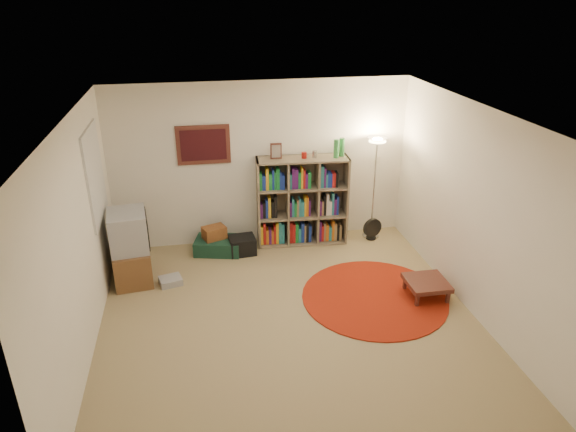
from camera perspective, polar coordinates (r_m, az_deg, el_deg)
name	(u,v)px	position (r m, az deg, el deg)	size (l,w,h in m)	color
room	(284,224)	(5.79, -0.50, -0.85)	(4.54, 4.54, 2.54)	#927E55
bookshelf	(301,202)	(7.90, 1.43, 1.53)	(1.41, 0.48, 1.66)	#74644D
floor_lamp	(376,155)	(7.94, 9.79, 6.66)	(0.37, 0.37, 1.65)	#B4B3B8
floor_fan	(372,229)	(8.28, 9.33, -1.43)	(0.31, 0.20, 0.35)	black
tv_stand	(131,248)	(7.24, -17.06, -3.43)	(0.56, 0.74, 1.01)	brown
dvd_box	(171,281)	(7.21, -12.92, -7.04)	(0.34, 0.30, 0.10)	#9B9A9F
suitcase	(218,246)	(7.88, -7.74, -3.27)	(0.77, 0.59, 0.22)	#123225
wicker_basket	(214,233)	(7.82, -8.20, -1.84)	(0.39, 0.34, 0.19)	brown
duffel_bag	(242,245)	(7.79, -5.11, -3.25)	(0.41, 0.36, 0.27)	black
paper_towel	(270,235)	(8.12, -2.02, -2.14)	(0.13, 0.13, 0.23)	silver
red_rug	(374,297)	(6.86, 9.56, -8.86)	(1.89, 1.89, 0.02)	maroon
side_table	(427,283)	(6.93, 15.15, -7.23)	(0.52, 0.52, 0.24)	#451E18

